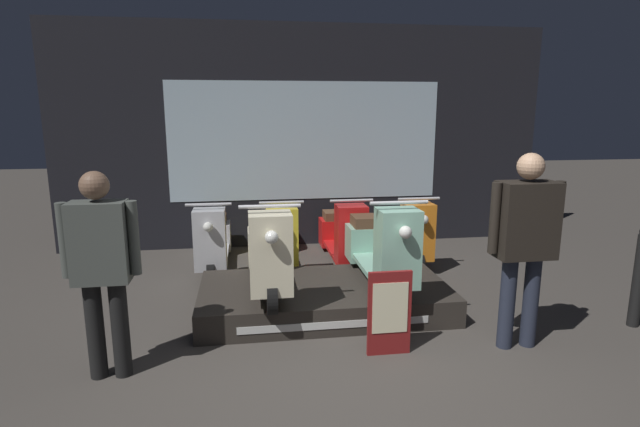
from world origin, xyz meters
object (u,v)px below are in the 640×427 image
object	(u,v)px
scooter_display_left	(268,253)
scooter_backrow_0	(214,240)
person_left_browsing	(101,261)
price_sign_board	(389,313)
street_bollard	(639,277)
scooter_backrow_2	(342,236)
scooter_display_right	(380,249)
person_right_browsing	(525,234)
scooter_backrow_3	(403,233)
scooter_backrow_1	(279,238)

from	to	relation	value
scooter_display_left	scooter_backrow_0	xyz separation A→B (m)	(-0.62, 1.60, -0.27)
person_left_browsing	price_sign_board	size ratio (longest dim) A/B	2.19
person_left_browsing	street_bollard	distance (m)	4.68
person_left_browsing	street_bollard	bearing A→B (deg)	2.67
scooter_display_left	scooter_backrow_2	xyz separation A→B (m)	(1.04, 1.60, -0.27)
scooter_backrow_2	street_bollard	distance (m)	3.32
scooter_display_right	street_bollard	bearing A→B (deg)	-17.96
person_right_browsing	street_bollard	bearing A→B (deg)	9.38
scooter_backrow_2	scooter_backrow_3	size ratio (longest dim) A/B	1.00
scooter_backrow_1	street_bollard	world-z (taller)	street_bollard
scooter_backrow_1	price_sign_board	size ratio (longest dim) A/B	2.34
scooter_display_left	scooter_backrow_2	size ratio (longest dim) A/B	1.00
scooter_display_left	scooter_display_right	distance (m)	1.12
scooter_backrow_0	scooter_display_left	bearing A→B (deg)	-68.75
scooter_backrow_2	scooter_backrow_1	bearing A→B (deg)	180.00
street_bollard	scooter_display_left	bearing A→B (deg)	167.73
scooter_backrow_0	scooter_backrow_3	world-z (taller)	same
person_right_browsing	scooter_backrow_3	bearing A→B (deg)	94.66
scooter_backrow_1	scooter_backrow_2	xyz separation A→B (m)	(0.83, 0.00, 0.00)
person_right_browsing	price_sign_board	distance (m)	1.30
scooter_display_right	scooter_backrow_3	xyz separation A→B (m)	(0.76, 1.60, -0.27)
person_right_browsing	price_sign_board	bearing A→B (deg)	178.92
scooter_display_right	scooter_backrow_1	size ratio (longest dim) A/B	1.00
person_right_browsing	scooter_display_left	bearing A→B (deg)	155.34
person_right_browsing	scooter_display_right	bearing A→B (deg)	135.27
scooter_backrow_2	person_right_browsing	bearing A→B (deg)	-67.85
scooter_display_right	price_sign_board	size ratio (longest dim) A/B	2.34
scooter_backrow_0	person_right_browsing	world-z (taller)	person_right_browsing
scooter_display_right	scooter_backrow_3	world-z (taller)	scooter_display_right
person_right_browsing	street_bollard	size ratio (longest dim) A/B	1.73
person_right_browsing	scooter_backrow_2	bearing A→B (deg)	112.15
scooter_display_right	person_right_browsing	size ratio (longest dim) A/B	1.01
scooter_backrow_1	scooter_backrow_0	bearing A→B (deg)	180.00
scooter_backrow_0	scooter_backrow_3	bearing A→B (deg)	0.00
scooter_backrow_1	scooter_backrow_3	size ratio (longest dim) A/B	1.00
person_left_browsing	scooter_backrow_1	bearing A→B (deg)	60.14
scooter_backrow_2	scooter_backrow_3	distance (m)	0.83
scooter_display_left	person_left_browsing	xyz separation A→B (m)	(-1.26, -0.96, 0.27)
price_sign_board	street_bollard	xyz separation A→B (m)	(2.45, 0.20, 0.12)
scooter_backrow_3	person_right_browsing	distance (m)	2.64
scooter_backrow_1	person_right_browsing	world-z (taller)	person_right_browsing
scooter_backrow_2	price_sign_board	bearing A→B (deg)	-92.11
scooter_display_right	scooter_backrow_3	distance (m)	1.79
scooter_display_left	person_right_browsing	xyz separation A→B (m)	(2.08, -0.96, 0.36)
scooter_display_left	scooter_backrow_1	size ratio (longest dim) A/B	1.00
scooter_backrow_2	person_left_browsing	bearing A→B (deg)	-131.97
scooter_display_left	scooter_backrow_3	distance (m)	2.48
scooter_backrow_2	person_right_browsing	distance (m)	2.83
street_bollard	scooter_backrow_0	bearing A→B (deg)	149.80
scooter_display_right	scooter_backrow_2	world-z (taller)	scooter_display_right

